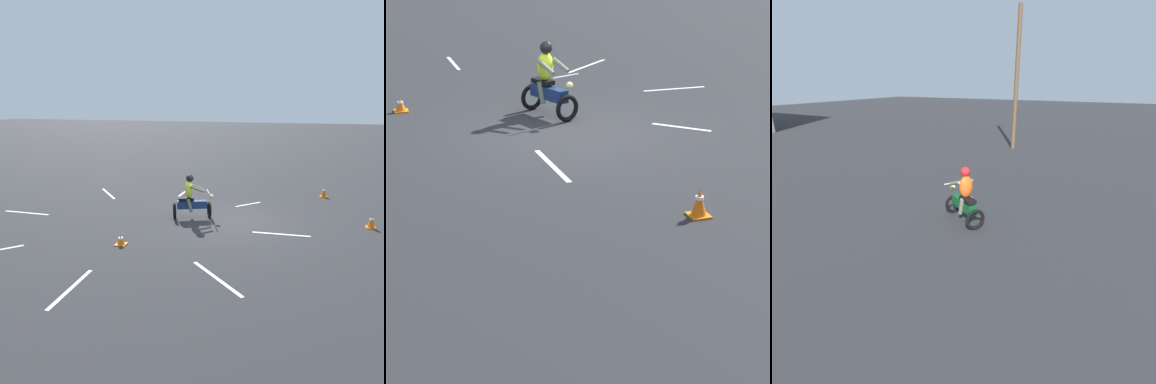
# 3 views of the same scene
# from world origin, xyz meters

# --- Properties ---
(ground_plane) EXTENTS (120.00, 120.00, 0.00)m
(ground_plane) POSITION_xyz_m (0.00, 0.00, 0.00)
(ground_plane) COLOR #28282B
(motorcycle_rider_foreground) EXTENTS (1.09, 1.54, 1.66)m
(motorcycle_rider_foreground) POSITION_xyz_m (0.04, -1.45, 0.73)
(motorcycle_rider_foreground) COLOR black
(motorcycle_rider_foreground) RESTS_ON ground
(traffic_cone_near_right) EXTENTS (0.32, 0.32, 0.46)m
(traffic_cone_near_right) POSITION_xyz_m (-0.56, 4.83, 0.22)
(traffic_cone_near_right) COLOR orange
(traffic_cone_near_right) RESTS_ON ground
(traffic_cone_far_right) EXTENTS (0.32, 0.32, 0.31)m
(traffic_cone_far_right) POSITION_xyz_m (3.18, -2.79, 0.15)
(traffic_cone_far_right) COLOR orange
(traffic_cone_far_right) RESTS_ON ground
(lane_stripe_n) EXTENTS (0.18, 1.87, 0.01)m
(lane_stripe_n) POSITION_xyz_m (0.92, 1.88, 0.00)
(lane_stripe_n) COLOR silver
(lane_stripe_n) RESTS_ON ground
(lane_stripe_nw) EXTENTS (1.02, 0.98, 0.01)m
(lane_stripe_nw) POSITION_xyz_m (-2.39, 0.37, 0.00)
(lane_stripe_nw) COLOR silver
(lane_stripe_nw) RESTS_ON ground
(lane_stripe_w) EXTENTS (1.69, 0.14, 0.01)m
(lane_stripe_w) POSITION_xyz_m (-3.72, -2.84, 0.00)
(lane_stripe_w) COLOR silver
(lane_stripe_w) RESTS_ON ground
(lane_stripe_sw) EXTENTS (1.67, 1.52, 0.01)m
(lane_stripe_sw) POSITION_xyz_m (-2.48, -6.22, 0.00)
(lane_stripe_sw) COLOR silver
(lane_stripe_sw) RESTS_ON ground
(lane_stripe_s) EXTENTS (0.11, 1.96, 0.01)m
(lane_stripe_s) POSITION_xyz_m (1.16, -7.82, 0.00)
(lane_stripe_s) COLOR silver
(lane_stripe_s) RESTS_ON ground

